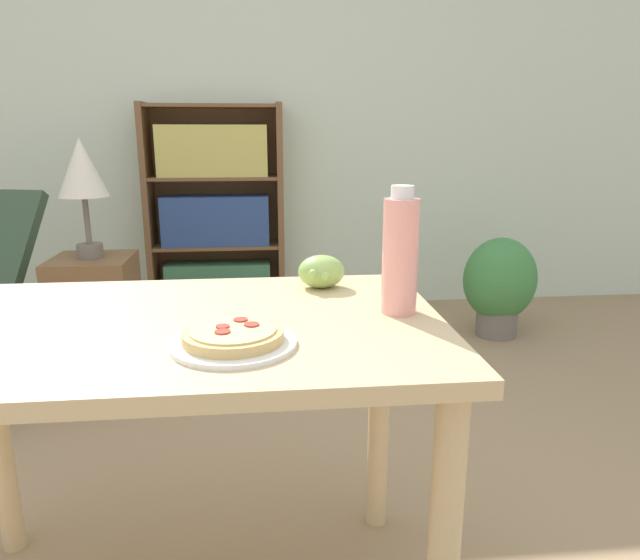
% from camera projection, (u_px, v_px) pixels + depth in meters
% --- Properties ---
extents(wall_back, '(8.00, 0.05, 2.60)m').
position_uv_depth(wall_back, '(215.00, 105.00, 3.53)').
color(wall_back, silver).
rests_on(wall_back, ground_plane).
extents(dining_table, '(1.15, 0.71, 0.75)m').
position_uv_depth(dining_table, '(172.00, 373.00, 1.22)').
color(dining_table, '#D1B27F').
rests_on(dining_table, ground_plane).
extents(pizza_on_plate, '(0.23, 0.23, 0.04)m').
position_uv_depth(pizza_on_plate, '(233.00, 338.00, 1.05)').
color(pizza_on_plate, white).
rests_on(pizza_on_plate, dining_table).
extents(grape_bunch, '(0.12, 0.11, 0.08)m').
position_uv_depth(grape_bunch, '(321.00, 272.00, 1.44)').
color(grape_bunch, '#93BC5B').
rests_on(grape_bunch, dining_table).
extents(drink_bottle, '(0.08, 0.08, 0.28)m').
position_uv_depth(drink_bottle, '(400.00, 254.00, 1.22)').
color(drink_bottle, pink).
rests_on(drink_bottle, dining_table).
extents(bookshelf, '(0.84, 0.26, 1.31)m').
position_uv_depth(bookshelf, '(216.00, 218.00, 3.54)').
color(bookshelf, brown).
rests_on(bookshelf, ground_plane).
extents(side_table, '(0.34, 0.34, 0.60)m').
position_uv_depth(side_table, '(98.00, 323.00, 2.56)').
color(side_table, brown).
rests_on(side_table, ground_plane).
extents(table_lamp, '(0.21, 0.21, 0.51)m').
position_uv_depth(table_lamp, '(82.00, 173.00, 2.39)').
color(table_lamp, '#665B51').
rests_on(table_lamp, side_table).
extents(potted_plant_floor, '(0.41, 0.35, 0.57)m').
position_uv_depth(potted_plant_floor, '(499.00, 284.00, 3.21)').
color(potted_plant_floor, '#70665B').
rests_on(potted_plant_floor, ground_plane).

